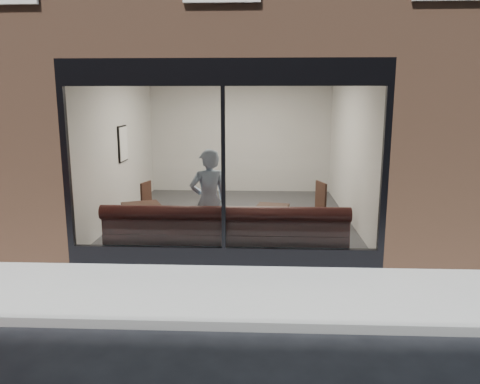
{
  "coord_description": "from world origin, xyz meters",
  "views": [
    {
      "loc": [
        0.57,
        -5.02,
        2.65
      ],
      "look_at": [
        0.24,
        2.4,
        1.13
      ],
      "focal_mm": 35.0,
      "sensor_mm": 36.0,
      "label": 1
    }
  ],
  "objects_px": {
    "person": "(209,201)",
    "cafe_table_left": "(142,206)",
    "cafe_chair_right": "(312,217)",
    "cafe_table_right": "(272,207)",
    "banquette": "(226,244)",
    "cafe_chair_left": "(139,215)"
  },
  "relations": [
    {
      "from": "person",
      "to": "banquette",
      "type": "bearing_deg",
      "value": 117.52
    },
    {
      "from": "banquette",
      "to": "person",
      "type": "distance_m",
      "value": 0.78
    },
    {
      "from": "person",
      "to": "cafe_table_left",
      "type": "distance_m",
      "value": 1.28
    },
    {
      "from": "cafe_table_right",
      "to": "banquette",
      "type": "bearing_deg",
      "value": -144.66
    },
    {
      "from": "person",
      "to": "cafe_chair_right",
      "type": "bearing_deg",
      "value": -162.69
    },
    {
      "from": "banquette",
      "to": "cafe_chair_right",
      "type": "xyz_separation_m",
      "value": [
        1.62,
        1.84,
        0.01
      ]
    },
    {
      "from": "cafe_chair_right",
      "to": "banquette",
      "type": "bearing_deg",
      "value": 31.14
    },
    {
      "from": "person",
      "to": "cafe_chair_left",
      "type": "distance_m",
      "value": 2.33
    },
    {
      "from": "cafe_chair_left",
      "to": "cafe_chair_right",
      "type": "relative_size",
      "value": 0.86
    },
    {
      "from": "cafe_table_left",
      "to": "cafe_chair_left",
      "type": "relative_size",
      "value": 1.62
    },
    {
      "from": "cafe_chair_right",
      "to": "cafe_table_right",
      "type": "bearing_deg",
      "value": 39.29
    },
    {
      "from": "banquette",
      "to": "person",
      "type": "xyz_separation_m",
      "value": [
        -0.31,
        0.26,
        0.67
      ]
    },
    {
      "from": "banquette",
      "to": "cafe_chair_left",
      "type": "distance_m",
      "value": 2.64
    },
    {
      "from": "cafe_table_left",
      "to": "cafe_chair_right",
      "type": "relative_size",
      "value": 1.4
    },
    {
      "from": "banquette",
      "to": "cafe_chair_left",
      "type": "xyz_separation_m",
      "value": [
        -1.94,
        1.79,
        0.01
      ]
    },
    {
      "from": "person",
      "to": "cafe_table_right",
      "type": "bearing_deg",
      "value": 172.84
    },
    {
      "from": "cafe_table_right",
      "to": "cafe_chair_right",
      "type": "height_order",
      "value": "cafe_table_right"
    },
    {
      "from": "cafe_table_right",
      "to": "cafe_chair_right",
      "type": "relative_size",
      "value": 1.18
    },
    {
      "from": "cafe_table_left",
      "to": "cafe_chair_left",
      "type": "distance_m",
      "value": 1.4
    },
    {
      "from": "cafe_table_right",
      "to": "cafe_chair_left",
      "type": "relative_size",
      "value": 1.37
    },
    {
      "from": "banquette",
      "to": "cafe_chair_right",
      "type": "distance_m",
      "value": 2.45
    },
    {
      "from": "banquette",
      "to": "cafe_table_right",
      "type": "relative_size",
      "value": 7.26
    }
  ]
}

